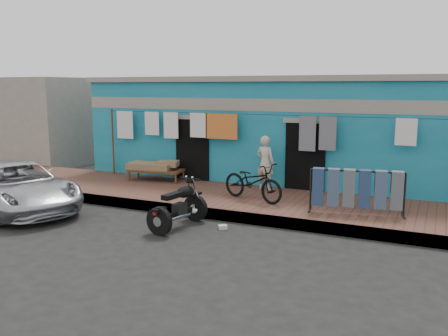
% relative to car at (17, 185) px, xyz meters
% --- Properties ---
extents(ground, '(80.00, 80.00, 0.00)m').
position_rel_car_xyz_m(ground, '(4.94, -0.29, -0.62)').
color(ground, black).
rests_on(ground, ground).
extents(sidewalk, '(28.00, 3.00, 0.25)m').
position_rel_car_xyz_m(sidewalk, '(4.94, 2.71, -0.50)').
color(sidewalk, brown).
rests_on(sidewalk, ground).
extents(curb, '(28.00, 0.10, 0.25)m').
position_rel_car_xyz_m(curb, '(4.94, 1.26, -0.50)').
color(curb, gray).
rests_on(curb, ground).
extents(building, '(12.20, 5.20, 3.36)m').
position_rel_car_xyz_m(building, '(4.93, 6.70, 1.06)').
color(building, '#15748F').
rests_on(building, ground).
extents(neighbor_left, '(6.00, 5.00, 3.40)m').
position_rel_car_xyz_m(neighbor_left, '(-6.06, 6.71, 1.08)').
color(neighbor_left, '#9E9384').
rests_on(neighbor_left, ground).
extents(clothesline, '(10.06, 0.06, 2.10)m').
position_rel_car_xyz_m(clothesline, '(4.11, 3.96, 1.19)').
color(clothesline, brown).
rests_on(clothesline, sidewalk).
extents(car, '(4.84, 3.54, 1.24)m').
position_rel_car_xyz_m(car, '(0.00, 0.00, 0.00)').
color(car, silver).
rests_on(car, ground).
extents(seated_person, '(0.61, 0.47, 1.50)m').
position_rel_car_xyz_m(seated_person, '(5.26, 3.70, 0.38)').
color(seated_person, beige).
rests_on(seated_person, sidewalk).
extents(bicycle, '(1.92, 1.20, 1.17)m').
position_rel_car_xyz_m(bicycle, '(5.39, 2.45, 0.22)').
color(bicycle, black).
rests_on(bicycle, sidewalk).
extents(motorcycle, '(1.01, 1.76, 1.04)m').
position_rel_car_xyz_m(motorcycle, '(4.47, 0.34, -0.10)').
color(motorcycle, black).
rests_on(motorcycle, ground).
extents(charpoy, '(1.94, 1.30, 0.58)m').
position_rel_car_xyz_m(charpoy, '(1.79, 3.61, -0.08)').
color(charpoy, brown).
rests_on(charpoy, sidewalk).
extents(jeans_rack, '(2.28, 1.15, 1.02)m').
position_rel_car_xyz_m(jeans_rack, '(7.94, 2.27, 0.14)').
color(jeans_rack, black).
rests_on(jeans_rack, sidewalk).
extents(litter_a, '(0.18, 0.16, 0.07)m').
position_rel_car_xyz_m(litter_a, '(4.00, 0.87, -0.59)').
color(litter_a, silver).
rests_on(litter_a, ground).
extents(litter_b, '(0.23, 0.22, 0.09)m').
position_rel_car_xyz_m(litter_b, '(5.40, 0.64, -0.58)').
color(litter_b, silver).
rests_on(litter_b, ground).
extents(litter_c, '(0.22, 0.25, 0.08)m').
position_rel_car_xyz_m(litter_c, '(4.05, 0.29, -0.58)').
color(litter_c, silver).
rests_on(litter_c, ground).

